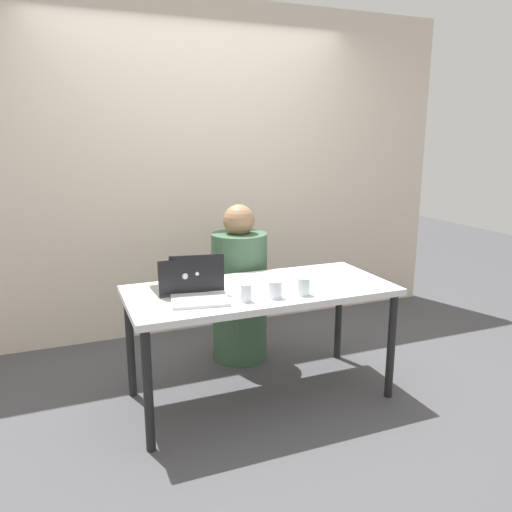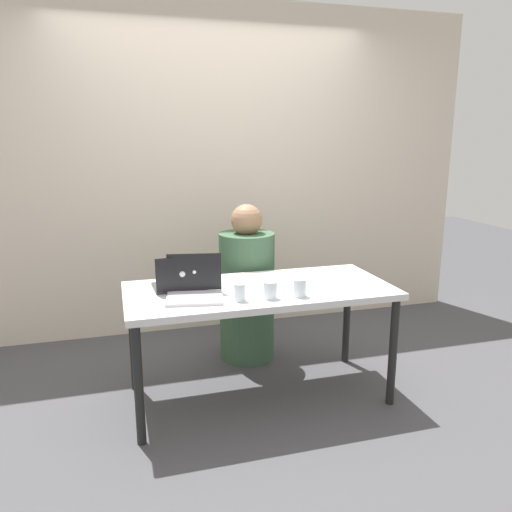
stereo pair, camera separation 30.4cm
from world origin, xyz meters
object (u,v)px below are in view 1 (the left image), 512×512
laptop_back_left (181,284)px  water_glass_right (303,287)px  person_at_center (239,292)px  water_glass_left (246,294)px  water_glass_center (276,290)px  laptop_front_left (199,291)px

laptop_back_left → water_glass_right: (0.64, -0.32, -0.00)m
person_at_center → laptop_back_left: (-0.55, -0.51, 0.26)m
water_glass_left → water_glass_center: 0.18m
laptop_front_left → water_glass_left: laptop_front_left is taller
water_glass_center → water_glass_left: bearing=178.8°
laptop_back_left → water_glass_center: bearing=143.2°
water_glass_left → laptop_back_left: bearing=133.3°
water_glass_center → person_at_center: bearing=84.6°
water_glass_left → water_glass_center: size_ratio=1.01×
water_glass_left → water_glass_right: 0.35m
person_at_center → water_glass_left: person_at_center is taller
person_at_center → water_glass_center: bearing=83.5°
person_at_center → laptop_front_left: size_ratio=3.28×
person_at_center → water_glass_right: size_ratio=11.22×
water_glass_center → water_glass_right: bearing=-3.4°
water_glass_left → water_glass_right: (0.35, -0.01, 0.00)m
laptop_front_left → water_glass_left: 0.27m
laptop_front_left → water_glass_center: (0.41, -0.14, -0.01)m
laptop_back_left → water_glass_left: (0.29, -0.31, -0.00)m
laptop_front_left → laptop_back_left: bearing=118.6°
laptop_front_left → water_glass_center: size_ratio=3.53×
water_glass_left → water_glass_right: bearing=-2.3°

